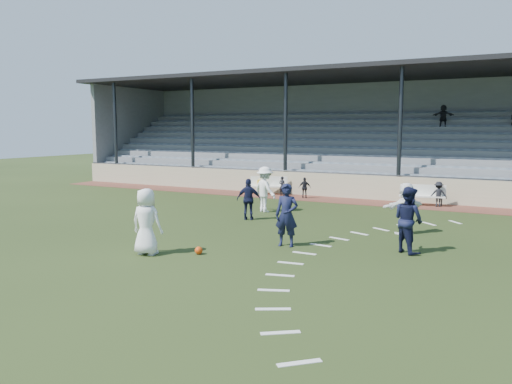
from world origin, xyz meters
TOP-DOWN VIEW (x-y plane):
  - ground at (0.00, 0.00)m, footprint 90.00×90.00m
  - cinder_track at (0.00, 10.50)m, footprint 34.00×2.00m
  - retaining_wall at (0.00, 11.55)m, footprint 34.00×0.18m
  - bench_left at (-3.64, 10.87)m, footprint 2.03×1.05m
  - bench_right at (4.32, 10.61)m, footprint 2.04×0.85m
  - trash_bin at (-3.96, 10.74)m, footprint 0.47×0.47m
  - football at (0.26, -1.47)m, footprint 0.22×0.22m
  - player_white_lead at (-1.02, -2.14)m, footprint 0.97×0.70m
  - player_navy_lead at (2.04, 0.57)m, footprint 0.75×0.56m
  - player_navy_mid at (5.40, 1.46)m, footprint 1.16×1.12m
  - player_white_wing at (-1.30, 5.82)m, footprint 1.42×1.19m
  - player_navy_wing at (-1.03, 3.88)m, footprint 1.01×0.70m
  - player_white_back at (4.84, 4.02)m, footprint 1.39×1.59m
  - sub_left_near at (-2.73, 10.69)m, footprint 0.39×0.27m
  - sub_left_far at (-1.36, 10.41)m, footprint 0.66×0.46m
  - sub_right at (5.01, 10.61)m, footprint 0.80×0.58m
  - grandstand at (0.00, 16.26)m, footprint 34.60×9.00m
  - penalty_arc at (4.12, 0.00)m, footprint 3.89×14.63m

SIDE VIEW (x-z plane):
  - ground at x=0.00m, z-range 0.00..0.00m
  - penalty_arc at x=4.12m, z-range 0.00..0.01m
  - cinder_track at x=0.00m, z-range 0.00..0.02m
  - football at x=0.26m, z-range 0.00..0.22m
  - trash_bin at x=-3.96m, z-range 0.02..0.78m
  - sub_left_near at x=-2.73m, z-range 0.02..1.03m
  - sub_left_far at x=-1.36m, z-range 0.02..1.06m
  - sub_right at x=5.01m, z-range 0.02..1.15m
  - bench_left at x=-3.64m, z-range 0.11..1.06m
  - bench_right at x=4.32m, z-range 0.11..1.06m
  - retaining_wall at x=0.00m, z-range 0.00..1.20m
  - player_navy_wing at x=-1.03m, z-range 0.00..1.59m
  - player_white_back at x=4.84m, z-range 0.00..1.74m
  - player_white_lead at x=-1.02m, z-range 0.00..1.86m
  - player_navy_mid at x=5.40m, z-range 0.00..1.89m
  - player_navy_lead at x=2.04m, z-range 0.00..1.89m
  - player_white_wing at x=-1.30m, z-range 0.00..1.91m
  - grandstand at x=0.00m, z-range -1.10..5.51m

